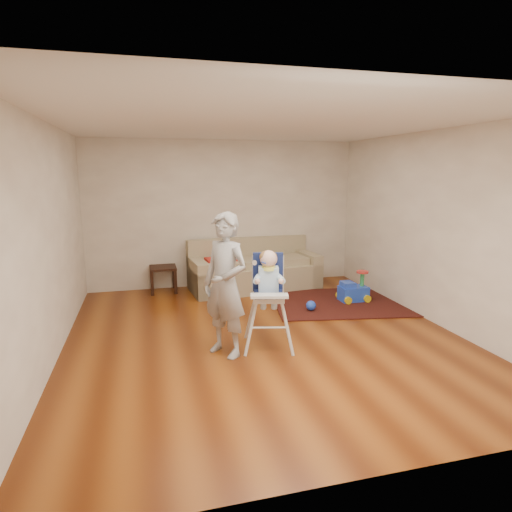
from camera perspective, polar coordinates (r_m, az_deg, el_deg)
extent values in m
plane|color=#532109|center=(5.73, 1.03, -10.62)|extent=(5.50, 5.50, 0.00)
cube|color=beige|center=(8.04, -4.27, 5.61)|extent=(5.00, 0.04, 2.70)
cube|color=beige|center=(5.29, -26.00, 1.57)|extent=(0.04, 5.50, 2.70)
cube|color=beige|center=(6.51, 22.80, 3.44)|extent=(0.04, 5.50, 2.70)
cube|color=white|center=(5.35, 1.14, 17.31)|extent=(5.00, 5.50, 0.04)
cube|color=red|center=(7.64, -4.72, -0.43)|extent=(0.56, 0.39, 0.04)
cube|color=black|center=(7.23, 11.23, -6.08)|extent=(2.43, 1.98, 0.02)
sphere|color=blue|center=(6.70, 7.34, -6.58)|extent=(0.15, 0.15, 0.15)
cylinder|color=blue|center=(4.97, 1.32, -0.90)|extent=(0.04, 0.12, 0.01)
imported|color=gray|center=(4.95, -4.11, -3.90)|extent=(0.69, 0.73, 1.69)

